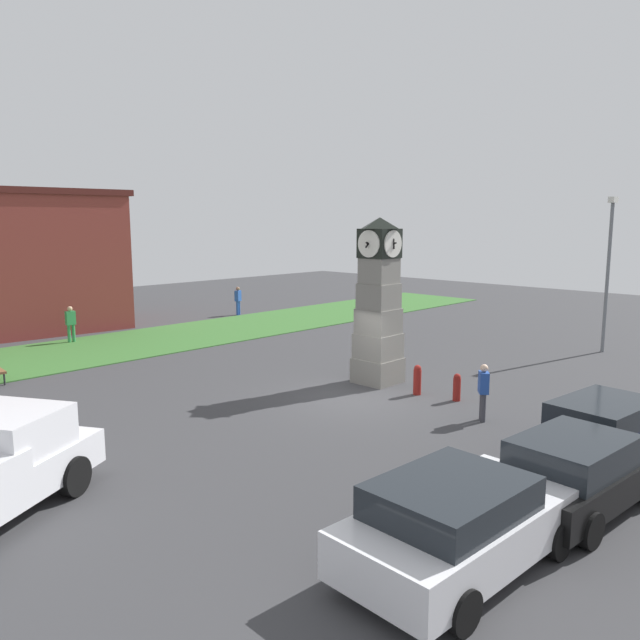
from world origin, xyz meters
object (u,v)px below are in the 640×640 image
object	(u,v)px
bollard_mid_row	(457,387)
car_navy_sedan	(459,522)
car_by_building	(608,428)
car_near_tower	(577,472)
bollard_near_tower	(417,380)
pedestrian_crossing_lot	(483,389)
pedestrian_near_bench	(238,299)
clock_tower	(379,308)
pedestrian_by_cars	(71,322)
street_lamp_near_road	(608,264)

from	to	relation	value
bollard_mid_row	car_navy_sedan	size ratio (longest dim) A/B	0.19
car_by_building	bollard_mid_row	bearing A→B (deg)	71.25
car_navy_sedan	car_by_building	xyz separation A→B (m)	(6.33, 0.01, -0.05)
car_navy_sedan	car_near_tower	world-z (taller)	car_navy_sedan
bollard_near_tower	pedestrian_crossing_lot	world-z (taller)	pedestrian_crossing_lot
bollard_near_tower	car_near_tower	xyz separation A→B (m)	(-4.43, -6.76, 0.27)
bollard_mid_row	car_near_tower	bearing A→B (deg)	-130.55
pedestrian_near_bench	clock_tower	bearing A→B (deg)	-112.17
bollard_near_tower	pedestrian_near_bench	bearing A→B (deg)	69.09
car_near_tower	car_by_building	size ratio (longest dim) A/B	0.92
pedestrian_crossing_lot	clock_tower	bearing A→B (deg)	75.28
bollard_mid_row	car_by_building	xyz separation A→B (m)	(-1.69, -4.99, 0.31)
clock_tower	car_navy_sedan	bearing A→B (deg)	-134.85
pedestrian_crossing_lot	pedestrian_by_cars	distance (m)	19.03
car_near_tower	pedestrian_near_bench	size ratio (longest dim) A/B	2.57
clock_tower	car_navy_sedan	xyz separation A→B (m)	(-8.06, -8.11, -1.75)
clock_tower	pedestrian_crossing_lot	bearing A→B (deg)	-104.72
pedestrian_crossing_lot	pedestrian_near_bench	bearing A→B (deg)	69.50
car_by_building	pedestrian_by_cars	world-z (taller)	pedestrian_by_cars
pedestrian_near_bench	pedestrian_crossing_lot	xyz separation A→B (m)	(-7.47, -19.98, -0.04)
car_navy_sedan	street_lamp_near_road	world-z (taller)	street_lamp_near_road
pedestrian_crossing_lot	car_by_building	bearing A→B (deg)	-98.50
pedestrian_crossing_lot	car_near_tower	bearing A→B (deg)	-131.68
car_near_tower	street_lamp_near_road	world-z (taller)	street_lamp_near_road
clock_tower	car_navy_sedan	distance (m)	11.57
street_lamp_near_road	pedestrian_crossing_lot	bearing A→B (deg)	-174.98
car_near_tower	pedestrian_near_bench	bearing A→B (deg)	65.33
car_by_building	pedestrian_by_cars	xyz separation A→B (m)	(-2.40, 22.25, 0.21)
bollard_near_tower	street_lamp_near_road	xyz separation A→B (m)	(10.69, -1.78, 3.19)
car_by_building	street_lamp_near_road	world-z (taller)	street_lamp_near_road
clock_tower	car_by_building	size ratio (longest dim) A/B	1.20
car_near_tower	pedestrian_by_cars	bearing A→B (deg)	88.47
clock_tower	bollard_mid_row	distance (m)	3.75
car_navy_sedan	pedestrian_by_cars	distance (m)	22.61
bollard_near_tower	car_navy_sedan	distance (m)	9.97
car_near_tower	pedestrian_crossing_lot	size ratio (longest dim) A/B	2.67
pedestrian_crossing_lot	street_lamp_near_road	size ratio (longest dim) A/B	0.25
car_navy_sedan	pedestrian_by_cars	world-z (taller)	pedestrian_by_cars
pedestrian_near_bench	pedestrian_crossing_lot	size ratio (longest dim) A/B	1.04
street_lamp_near_road	pedestrian_by_cars	bearing A→B (deg)	129.23
clock_tower	pedestrian_crossing_lot	world-z (taller)	clock_tower
car_near_tower	bollard_mid_row	bearing A→B (deg)	49.45
bollard_mid_row	street_lamp_near_road	size ratio (longest dim) A/B	0.13
car_by_building	pedestrian_near_bench	bearing A→B (deg)	71.18
car_by_building	pedestrian_by_cars	bearing A→B (deg)	96.17
bollard_near_tower	pedestrian_by_cars	world-z (taller)	pedestrian_by_cars
car_navy_sedan	pedestrian_crossing_lot	world-z (taller)	pedestrian_crossing_lot
pedestrian_near_bench	bollard_near_tower	bearing A→B (deg)	-110.91
car_by_building	pedestrian_near_bench	distance (m)	24.75
pedestrian_by_cars	pedestrian_near_bench	bearing A→B (deg)	6.47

